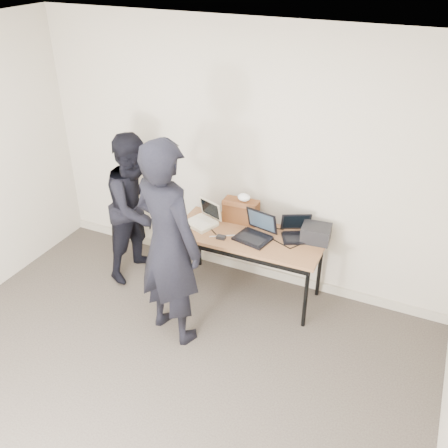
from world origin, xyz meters
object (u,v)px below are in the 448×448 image
Objects in this scene: desk at (248,240)px; person_typist at (168,244)px; leather_satchel at (241,211)px; equipment_box at (316,233)px; laptop_center at (256,232)px; laptop_beige at (203,220)px; person_observer at (137,207)px; laptop_right at (297,232)px.

desk is 0.98m from person_typist.
leather_satchel is 1.34× the size of equipment_box.
laptop_center is (0.08, 0.00, 0.12)m from desk.
person_observer reaches higher than laptop_beige.
person_typist is (0.09, -0.84, 0.21)m from laptop_beige.
desk is 3.88× the size of laptop_right.
laptop_right reaches higher than desk.
desk is 0.14m from laptop_center.
person_observer is at bearing -163.88° from laptop_center.
laptop_center is 0.24× the size of person_observer.
laptop_right is (0.95, 0.16, 0.00)m from laptop_beige.
laptop_center is 0.98m from person_typist.
laptop_center is at bearing -104.36° from person_typist.
desk is 5.51× the size of equipment_box.
leather_satchel is (-0.62, 0.05, 0.08)m from laptop_right.
person_typist reaches higher than equipment_box.
laptop_center is (0.59, -0.02, 0.01)m from laptop_beige.
laptop_beige is 1.35× the size of equipment_box.
person_typist is at bearing -109.60° from laptop_center.
person_observer reaches higher than desk.
laptop_beige reaches higher than equipment_box.
leather_satchel is at bearing 127.24° from desk.
equipment_box reaches higher than desk.
person_typist reaches higher than person_observer.
laptop_center is at bearing 0.18° from desk.
equipment_box is at bearing 29.07° from laptop_beige.
laptop_center reaches higher than desk.
person_typist is at bearing -157.23° from laptop_right.
person_observer reaches higher than laptop_right.
leather_satchel is (-0.18, 0.23, 0.19)m from desk.
leather_satchel is 1.08m from person_typist.
laptop_beige is 0.94× the size of laptop_center.
equipment_box is at bearing 15.89° from desk.
person_typist reaches higher than desk.
laptop_right is at bearing -113.72° from person_typist.
laptop_center is 1.07× the size of leather_satchel.
laptop_right is at bearing -176.98° from equipment_box.
laptop_right is 0.63m from leather_satchel.
desk is 3.84× the size of laptop_center.
laptop_beige is 0.74m from person_observer.
equipment_box is (0.19, 0.01, 0.03)m from laptop_right.
laptop_center is 1.44× the size of equipment_box.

